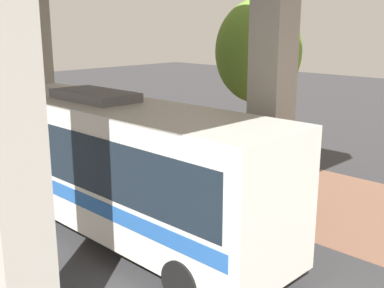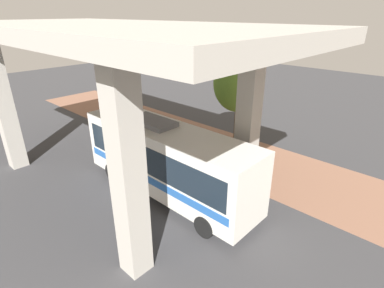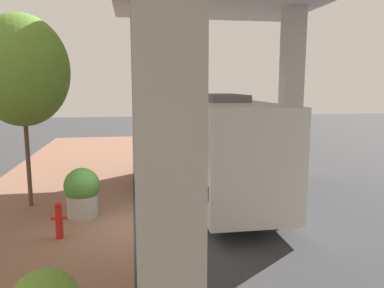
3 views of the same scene
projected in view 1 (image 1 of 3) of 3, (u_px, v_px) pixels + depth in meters
ground_plane at (140, 182)px, 17.68m from camera, size 80.00×80.00×0.00m
sidewalk_strip at (197, 165)px, 19.76m from camera, size 6.00×40.00×0.02m
bus at (120, 162)px, 12.78m from camera, size 2.72×10.29×3.89m
fire_hydrant at (169, 154)px, 19.37m from camera, size 0.42×0.20×1.09m
planter_front at (86, 134)px, 22.13m from camera, size 1.09×1.09×1.49m
planter_middle at (192, 158)px, 17.85m from camera, size 1.13×1.13×1.61m
street_tree_near at (258, 51)px, 17.30m from camera, size 3.11×3.11×6.56m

